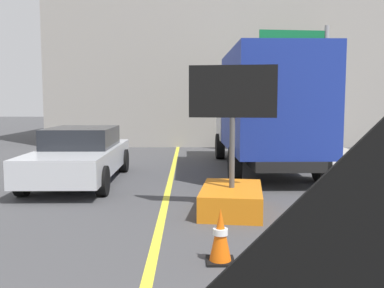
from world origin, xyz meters
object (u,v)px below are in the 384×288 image
object	(u,v)px
highway_guide_sign	(307,66)
arrow_board_trailer	(232,186)
box_truck	(265,108)
pickup_car	(81,155)
traffic_cone_mid_lane	(220,236)

from	to	relation	value
highway_guide_sign	arrow_board_trailer	bearing A→B (deg)	-113.10
arrow_board_trailer	highway_guide_sign	world-z (taller)	highway_guide_sign
box_truck	pickup_car	distance (m)	5.45
traffic_cone_mid_lane	highway_guide_sign	bearing A→B (deg)	69.78
arrow_board_trailer	pickup_car	bearing A→B (deg)	140.25
arrow_board_trailer	highway_guide_sign	bearing A→B (deg)	66.90
box_truck	traffic_cone_mid_lane	xyz separation A→B (m)	(-1.86, -7.26, -1.50)
box_truck	traffic_cone_mid_lane	size ratio (longest dim) A/B	9.81
highway_guide_sign	traffic_cone_mid_lane	distance (m)	12.63
traffic_cone_mid_lane	box_truck	bearing A→B (deg)	75.61
pickup_car	traffic_cone_mid_lane	distance (m)	6.31
arrow_board_trailer	box_truck	distance (m)	5.15
pickup_car	highway_guide_sign	world-z (taller)	highway_guide_sign
box_truck	highway_guide_sign	world-z (taller)	highway_guide_sign
arrow_board_trailer	traffic_cone_mid_lane	world-z (taller)	arrow_board_trailer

